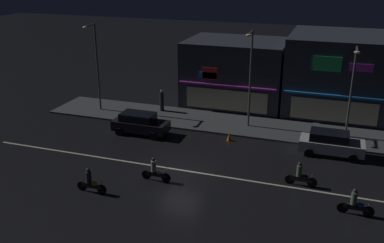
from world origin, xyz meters
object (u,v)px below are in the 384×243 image
streetlamp_mid (250,72)px  motorcycle_following (91,182)px  motorcycle_trailing_far (155,171)px  streetlamp_east (352,85)px  traffic_cone (229,137)px  streetlamp_west (96,61)px  motorcycle_lead (355,204)px  motorcycle_opposite_lane (300,176)px  pedestrian_on_sidewalk (162,101)px  parked_car_near_kerb (331,143)px  parked_car_trailing (140,123)px

streetlamp_mid → motorcycle_following: 15.11m
streetlamp_mid → motorcycle_trailing_far: 11.80m
streetlamp_east → motorcycle_following: (-13.91, -13.26, -3.57)m
streetlamp_east → traffic_cone: bearing=-158.9°
streetlamp_west → motorcycle_lead: bearing=-25.9°
motorcycle_lead → motorcycle_trailing_far: 11.49m
streetlamp_west → streetlamp_mid: size_ratio=1.00×
streetlamp_west → motorcycle_opposite_lane: size_ratio=4.02×
motorcycle_trailing_far → traffic_cone: motorcycle_trailing_far is taller
pedestrian_on_sidewalk → parked_car_near_kerb: 15.19m
streetlamp_mid → motorcycle_following: (-6.44, -13.07, -3.99)m
parked_car_near_kerb → motorcycle_opposite_lane: (-1.52, -5.17, -0.24)m
streetlamp_east → pedestrian_on_sidewalk: streetlamp_east is taller
streetlamp_east → parked_car_near_kerb: streetlamp_east is taller
motorcycle_lead → traffic_cone: motorcycle_lead is taller
streetlamp_east → traffic_cone: streetlamp_east is taller
streetlamp_mid → streetlamp_west: bearing=-179.0°
streetlamp_mid → motorcycle_trailing_far: streetlamp_mid is taller
motorcycle_lead → motorcycle_following: 14.67m
pedestrian_on_sidewalk → streetlamp_mid: bearing=60.2°
streetlamp_west → traffic_cone: streetlamp_west is taller
pedestrian_on_sidewalk → parked_car_trailing: pedestrian_on_sidewalk is taller
streetlamp_east → streetlamp_west: bearing=-178.8°
parked_car_trailing → motorcycle_lead: (15.66, -6.72, -0.24)m
streetlamp_mid → motorcycle_opposite_lane: bearing=-59.1°
traffic_cone → motorcycle_trailing_far: bearing=-109.7°
streetlamp_west → motorcycle_opposite_lane: 20.42m
streetlamp_mid → parked_car_trailing: streetlamp_mid is taller
pedestrian_on_sidewalk → motorcycle_trailing_far: size_ratio=1.01×
parked_car_trailing → traffic_cone: parked_car_trailing is taller
parked_car_trailing → motorcycle_opposite_lane: 13.36m
parked_car_near_kerb → motorcycle_trailing_far: parked_car_near_kerb is taller
pedestrian_on_sidewalk → parked_car_trailing: 5.29m
streetlamp_mid → parked_car_near_kerb: bearing=-25.8°
streetlamp_east → pedestrian_on_sidewalk: bearing=175.6°
motorcycle_opposite_lane → traffic_cone: size_ratio=3.45×
parked_car_near_kerb → motorcycle_following: parked_car_near_kerb is taller
streetlamp_mid → pedestrian_on_sidewalk: size_ratio=3.97×
parked_car_trailing → motorcycle_following: bearing=97.4°
streetlamp_mid → parked_car_near_kerb: (6.48, -3.13, -3.75)m
pedestrian_on_sidewalk → motorcycle_lead: (16.03, -12.00, -0.40)m
motorcycle_lead → motorcycle_trailing_far: (-11.49, 0.06, 0.00)m
pedestrian_on_sidewalk → traffic_cone: pedestrian_on_sidewalk is taller
motorcycle_trailing_far → parked_car_near_kerb: bearing=-139.9°
streetlamp_west → traffic_cone: 13.61m
parked_car_near_kerb → pedestrian_on_sidewalk: bearing=-17.3°
streetlamp_mid → traffic_cone: bearing=-104.5°
parked_car_trailing → motorcycle_opposite_lane: bearing=160.7°
parked_car_near_kerb → traffic_cone: bearing=-1.2°
motorcycle_lead → parked_car_near_kerb: bearing=-72.4°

